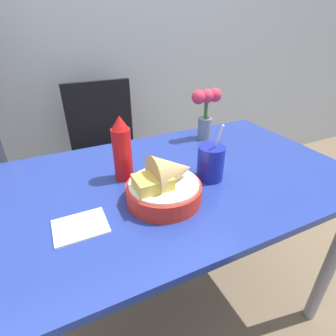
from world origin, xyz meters
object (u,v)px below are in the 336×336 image
at_px(ketchup_bottle, 122,150).
at_px(drink_cup, 211,164).
at_px(flower_vase, 206,108).
at_px(chair_far_window, 106,145).
at_px(food_basket, 166,184).

xyz_separation_m(ketchup_bottle, drink_cup, (0.26, -0.13, -0.05)).
relative_size(drink_cup, flower_vase, 0.89).
xyz_separation_m(drink_cup, flower_vase, (0.17, 0.31, 0.08)).
xyz_separation_m(chair_far_window, flower_vase, (0.34, -0.57, 0.34)).
relative_size(food_basket, drink_cup, 1.13).
bearing_deg(food_basket, flower_vase, 44.64).
bearing_deg(flower_vase, ketchup_bottle, -157.42).
bearing_deg(ketchup_bottle, drink_cup, -25.74).
bearing_deg(flower_vase, drink_cup, -119.41).
bearing_deg(drink_cup, ketchup_bottle, 154.26).
bearing_deg(chair_far_window, ketchup_bottle, -97.50).
relative_size(ketchup_bottle, flower_vase, 1.00).
distance_m(chair_far_window, flower_vase, 0.74).
relative_size(ketchup_bottle, drink_cup, 1.11).
xyz_separation_m(food_basket, ketchup_bottle, (-0.08, 0.18, 0.05)).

